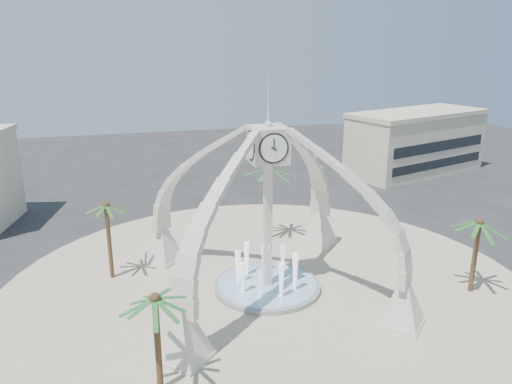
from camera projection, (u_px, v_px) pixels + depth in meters
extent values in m
plane|color=#282828|center=(267.00, 289.00, 37.56)|extent=(140.00, 140.00, 0.00)
cylinder|color=#C8B695|center=(267.00, 288.00, 37.55)|extent=(40.00, 40.00, 0.06)
cube|color=beige|center=(268.00, 228.00, 36.12)|extent=(0.55, 0.55, 9.80)
cube|color=beige|center=(268.00, 145.00, 34.32)|extent=(2.50, 2.50, 2.50)
cone|color=beige|center=(269.00, 97.00, 33.37)|extent=(0.20, 0.20, 4.00)
cylinder|color=white|center=(274.00, 148.00, 33.14)|extent=(1.84, 0.04, 1.84)
pyramid|color=beige|center=(320.00, 227.00, 45.40)|extent=(3.80, 3.80, 3.20)
pyramid|color=beige|center=(163.00, 243.00, 41.82)|extent=(3.80, 3.80, 3.20)
pyramid|color=beige|center=(185.00, 336.00, 28.78)|extent=(3.80, 3.80, 3.20)
pyramid|color=beige|center=(403.00, 303.00, 32.35)|extent=(3.80, 3.80, 3.20)
cylinder|color=gray|center=(267.00, 286.00, 37.50)|extent=(8.00, 8.00, 0.40)
cylinder|color=#8DB6D3|center=(267.00, 284.00, 37.43)|extent=(7.40, 7.40, 0.04)
cone|color=white|center=(267.00, 264.00, 36.96)|extent=(0.60, 0.60, 3.20)
cube|color=#B9AB91|center=(416.00, 144.00, 69.79)|extent=(21.49, 13.79, 8.00)
cube|color=#B9AB91|center=(419.00, 113.00, 68.53)|extent=(21.87, 14.17, 0.60)
cylinder|color=brown|center=(475.00, 257.00, 36.36)|extent=(0.37, 0.37, 5.63)
cylinder|color=brown|center=(109.00, 242.00, 38.40)|extent=(0.33, 0.33, 6.16)
cylinder|color=brown|center=(269.00, 203.00, 46.03)|extent=(0.41, 0.41, 6.98)
cylinder|color=brown|center=(158.00, 344.00, 25.90)|extent=(0.35, 0.35, 5.61)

